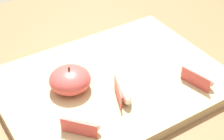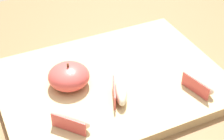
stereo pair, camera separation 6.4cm
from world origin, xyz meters
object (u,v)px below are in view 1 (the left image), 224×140
object	(u,v)px
apple_half_skin_up	(70,80)
apple_wedge_front	(199,77)
apple_wedge_back	(124,91)
cutting_board	(112,83)
apple_wedge_right	(81,123)

from	to	relation	value
apple_half_skin_up	apple_wedge_front	bearing A→B (deg)	-28.33
apple_wedge_back	apple_wedge_front	bearing A→B (deg)	-16.03
cutting_board	apple_half_skin_up	xyz separation A→B (m)	(-0.08, 0.02, 0.03)
apple_half_skin_up	apple_wedge_right	distance (m)	0.10
apple_wedge_right	apple_wedge_back	size ratio (longest dim) A/B	0.93
apple_half_skin_up	apple_wedge_back	distance (m)	0.10
apple_wedge_front	apple_wedge_back	xyz separation A→B (m)	(-0.13, 0.04, 0.00)
apple_wedge_right	apple_wedge_front	size ratio (longest dim) A/B	0.93
cutting_board	apple_wedge_back	world-z (taller)	apple_wedge_back
cutting_board	apple_wedge_back	size ratio (longest dim) A/B	6.18
apple_wedge_right	apple_wedge_back	bearing A→B (deg)	15.75
apple_wedge_right	apple_wedge_front	xyz separation A→B (m)	(0.23, -0.01, 0.00)
cutting_board	apple_wedge_front	distance (m)	0.15
cutting_board	apple_wedge_front	world-z (taller)	apple_wedge_front
apple_half_skin_up	apple_wedge_back	bearing A→B (deg)	-46.27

